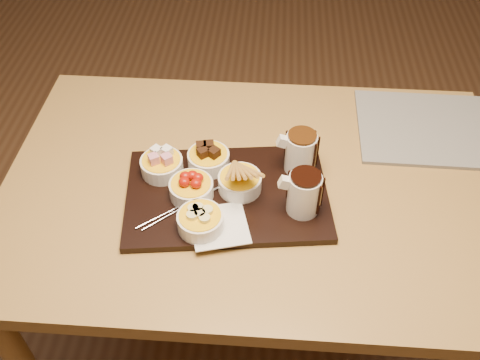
# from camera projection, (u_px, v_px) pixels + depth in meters

# --- Properties ---
(ground) EXTENTS (5.00, 5.00, 0.00)m
(ground) POSITION_uv_depth(u_px,v_px,m) (251.00, 336.00, 1.81)
(ground) COLOR #55341D
(ground) RESTS_ON ground
(dining_table) EXTENTS (1.20, 0.80, 0.75)m
(dining_table) POSITION_uv_depth(u_px,v_px,m) (254.00, 209.00, 1.34)
(dining_table) COLOR #A57D3D
(dining_table) RESTS_ON ground
(serving_board) EXTENTS (0.49, 0.36, 0.02)m
(serving_board) POSITION_uv_depth(u_px,v_px,m) (227.00, 195.00, 1.23)
(serving_board) COLOR black
(serving_board) RESTS_ON dining_table
(napkin) EXTENTS (0.15, 0.15, 0.00)m
(napkin) POSITION_uv_depth(u_px,v_px,m) (219.00, 226.00, 1.15)
(napkin) COLOR white
(napkin) RESTS_ON serving_board
(bowl_marshmallows) EXTENTS (0.10, 0.10, 0.04)m
(bowl_marshmallows) POSITION_uv_depth(u_px,v_px,m) (162.00, 166.00, 1.26)
(bowl_marshmallows) COLOR white
(bowl_marshmallows) RESTS_ON serving_board
(bowl_cake) EXTENTS (0.10, 0.10, 0.04)m
(bowl_cake) POSITION_uv_depth(u_px,v_px,m) (209.00, 160.00, 1.27)
(bowl_cake) COLOR white
(bowl_cake) RESTS_ON serving_board
(bowl_strawberries) EXTENTS (0.10, 0.10, 0.04)m
(bowl_strawberries) POSITION_uv_depth(u_px,v_px,m) (191.00, 189.00, 1.20)
(bowl_strawberries) COLOR white
(bowl_strawberries) RESTS_ON serving_board
(bowl_biscotti) EXTENTS (0.10, 0.10, 0.04)m
(bowl_biscotti) POSITION_uv_depth(u_px,v_px,m) (240.00, 183.00, 1.22)
(bowl_biscotti) COLOR white
(bowl_biscotti) RESTS_ON serving_board
(bowl_bananas) EXTENTS (0.10, 0.10, 0.04)m
(bowl_bananas) POSITION_uv_depth(u_px,v_px,m) (200.00, 221.00, 1.14)
(bowl_bananas) COLOR white
(bowl_bananas) RESTS_ON serving_board
(pitcher_dark_chocolate) EXTENTS (0.08, 0.08, 0.10)m
(pitcher_dark_chocolate) POSITION_uv_depth(u_px,v_px,m) (304.00, 194.00, 1.15)
(pitcher_dark_chocolate) COLOR silver
(pitcher_dark_chocolate) RESTS_ON serving_board
(pitcher_milk_chocolate) EXTENTS (0.08, 0.08, 0.10)m
(pitcher_milk_chocolate) POSITION_uv_depth(u_px,v_px,m) (300.00, 153.00, 1.24)
(pitcher_milk_chocolate) COLOR silver
(pitcher_milk_chocolate) RESTS_ON serving_board
(fondue_skewers) EXTENTS (0.19, 0.22, 0.01)m
(fondue_skewers) POSITION_uv_depth(u_px,v_px,m) (187.00, 202.00, 1.20)
(fondue_skewers) COLOR silver
(fondue_skewers) RESTS_ON serving_board
(newspaper) EXTENTS (0.37, 0.30, 0.01)m
(newspaper) POSITION_uv_depth(u_px,v_px,m) (428.00, 128.00, 1.40)
(newspaper) COLOR beige
(newspaper) RESTS_ON dining_table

